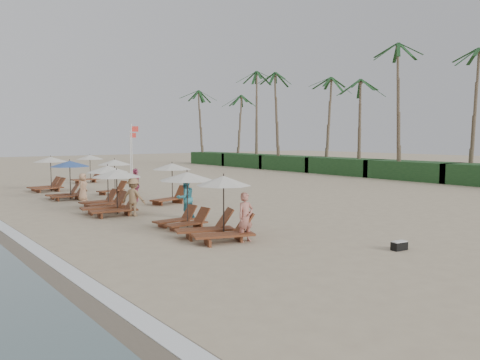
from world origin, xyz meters
TOP-DOWN VIEW (x-y plane):
  - ground at (0.00, 0.00)m, footprint 160.00×160.00m
  - shrub_hedge at (22.00, 14.50)m, footprint 3.20×53.00m
  - palm_row at (21.91, 15.40)m, footprint 7.00×52.00m
  - lounger_station_0 at (-5.57, -3.28)m, footprint 2.67×2.68m
  - lounger_station_1 at (-5.28, -0.46)m, footprint 2.49×2.32m
  - lounger_station_2 at (-6.33, 4.46)m, footprint 2.84×2.40m
  - lounger_station_3 at (-5.67, 7.05)m, footprint 2.53×2.22m
  - lounger_station_4 at (-6.16, 11.58)m, footprint 2.56×2.37m
  - lounger_station_5 at (-5.83, 16.75)m, footprint 2.68×2.32m
  - inland_station_0 at (-2.17, 6.26)m, footprint 2.83×2.24m
  - inland_station_1 at (-2.84, 12.62)m, footprint 2.59×2.24m
  - inland_station_2 at (-1.36, 21.36)m, footprint 2.88×2.24m
  - beachgoer_near at (-4.92, -4.15)m, footprint 0.64×0.42m
  - beachgoer_mid_a at (-4.07, 1.41)m, footprint 0.92×0.72m
  - beachgoer_mid_b at (-5.67, 3.45)m, footprint 1.22×1.33m
  - beachgoer_far_a at (-3.37, 8.11)m, footprint 1.05×1.18m
  - beachgoer_far_b at (-5.67, 10.29)m, footprint 0.90×0.93m
  - duffel_bag at (-1.72, -8.24)m, footprint 0.57×0.33m
  - flag_pole_near at (0.08, 16.00)m, footprint 0.60×0.08m
  - flag_pole_far at (2.50, 21.57)m, footprint 0.60×0.08m

SIDE VIEW (x-z plane):
  - ground at x=0.00m, z-range 0.00..0.00m
  - duffel_bag at x=-1.72m, z-range 0.00..0.30m
  - shrub_hedge at x=22.00m, z-range 0.00..1.60m
  - beachgoer_far_b at x=-5.67m, z-range 0.00..1.61m
  - beachgoer_near at x=-4.92m, z-range 0.00..1.75m
  - beachgoer_mid_b at x=-5.67m, z-range 0.00..1.79m
  - beachgoer_mid_a at x=-4.07m, z-range 0.00..1.86m
  - beachgoer_far_a at x=-3.37m, z-range 0.00..1.91m
  - lounger_station_0 at x=-5.57m, z-range -0.18..2.12m
  - lounger_station_2 at x=-6.33m, z-range -0.03..2.10m
  - lounger_station_3 at x=-5.67m, z-range 0.02..2.20m
  - lounger_station_5 at x=-5.83m, z-range -0.02..2.33m
  - lounger_station_4 at x=-6.16m, z-range 0.10..2.39m
  - lounger_station_1 at x=-5.28m, z-range 0.11..2.38m
  - inland_station_2 at x=-1.36m, z-range 0.15..2.38m
  - inland_station_0 at x=-2.17m, z-range 0.20..2.42m
  - inland_station_1 at x=-2.84m, z-range 0.34..2.57m
  - flag_pole_far at x=2.50m, z-range 0.24..4.48m
  - flag_pole_near at x=0.08m, z-range 0.25..4.93m
  - palm_row at x=21.91m, z-range 3.76..16.06m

